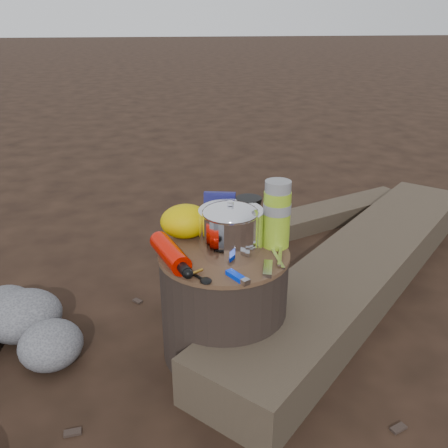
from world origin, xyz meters
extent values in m
plane|color=black|center=(0.00, 0.00, 0.00)|extent=(60.00, 60.00, 0.00)
cylinder|color=black|center=(0.00, 0.00, 0.19)|extent=(0.41, 0.41, 0.38)
cube|color=#3D3226|center=(0.66, 0.35, 0.09)|extent=(1.69, 1.65, 0.17)
cube|color=#3D3226|center=(0.79, 1.05, 0.04)|extent=(1.05, 0.57, 0.09)
cylinder|color=silver|center=(0.03, 0.04, 0.45)|extent=(0.21, 0.21, 0.13)
cylinder|color=white|center=(0.02, -0.02, 0.47)|extent=(0.17, 0.17, 0.17)
cylinder|color=#86AD20|center=(0.17, 0.02, 0.49)|extent=(0.09, 0.09, 0.22)
cylinder|color=black|center=(0.11, 0.14, 0.44)|extent=(0.08, 0.08, 0.13)
ellipsoid|color=#C6A900|center=(-0.11, 0.14, 0.44)|extent=(0.17, 0.14, 0.11)
cube|color=navy|center=(0.01, 0.18, 0.45)|extent=(0.11, 0.05, 0.14)
cube|color=#0029E0|center=(0.01, -0.17, 0.39)|extent=(0.06, 0.09, 0.02)
cube|color=#BCBCC2|center=(0.11, -0.14, 0.39)|extent=(0.05, 0.10, 0.01)
camera|label=1|loc=(-0.22, -1.35, 1.07)|focal=38.63mm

